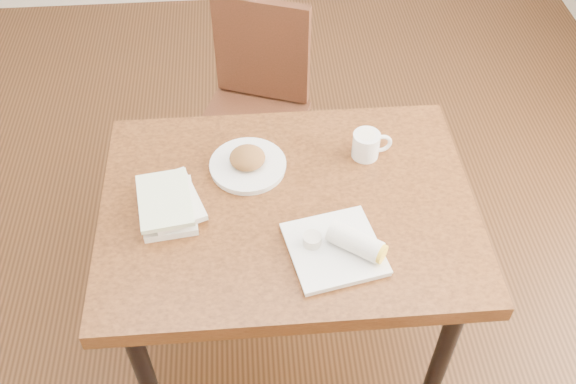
{
  "coord_description": "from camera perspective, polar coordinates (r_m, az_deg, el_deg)",
  "views": [
    {
      "loc": [
        -0.1,
        -1.34,
        2.26
      ],
      "look_at": [
        0.0,
        0.0,
        0.8
      ],
      "focal_mm": 40.0,
      "sensor_mm": 36.0,
      "label": 1
    }
  ],
  "objects": [
    {
      "name": "plate_burrito",
      "position": [
        1.88,
        4.73,
        -4.86
      ],
      "size": [
        0.31,
        0.31,
        0.09
      ],
      "color": "white",
      "rests_on": "table"
    },
    {
      "name": "coffee_mug",
      "position": [
        2.16,
        7.06,
        4.22
      ],
      "size": [
        0.14,
        0.09,
        0.09
      ],
      "color": "white",
      "rests_on": "table"
    },
    {
      "name": "book_stack",
      "position": [
        2.02,
        -10.57,
        -0.99
      ],
      "size": [
        0.23,
        0.28,
        0.06
      ],
      "color": "white",
      "rests_on": "table"
    },
    {
      "name": "table",
      "position": [
        2.09,
        -0.0,
        -2.45
      ],
      "size": [
        1.18,
        0.88,
        0.75
      ],
      "color": "brown",
      "rests_on": "ground"
    },
    {
      "name": "ground",
      "position": [
        2.64,
        -0.0,
        -11.91
      ],
      "size": [
        4.0,
        5.0,
        0.01
      ],
      "primitive_type": "cube",
      "color": "#472814",
      "rests_on": "ground"
    },
    {
      "name": "chair_far",
      "position": [
        2.71,
        -2.92,
        8.12
      ],
      "size": [
        0.54,
        0.54,
        0.95
      ],
      "color": "#482114",
      "rests_on": "ground"
    },
    {
      "name": "plate_scone",
      "position": [
        2.12,
        -3.6,
        2.61
      ],
      "size": [
        0.25,
        0.25,
        0.08
      ],
      "color": "white",
      "rests_on": "table"
    }
  ]
}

